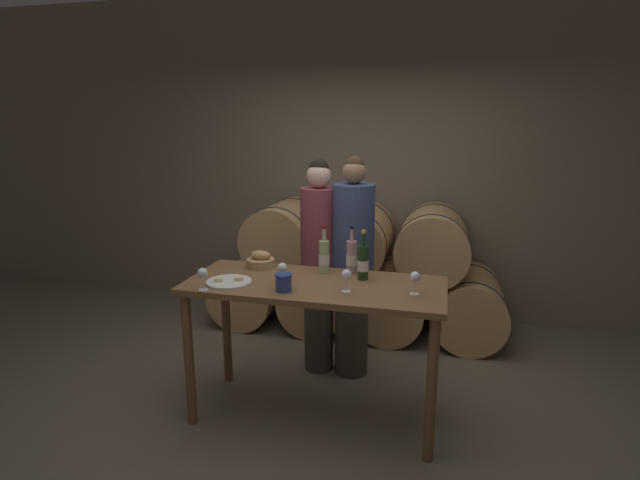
{
  "coord_description": "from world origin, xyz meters",
  "views": [
    {
      "loc": [
        0.78,
        -2.96,
        1.99
      ],
      "look_at": [
        0.0,
        0.14,
        1.21
      ],
      "focal_mm": 28.0,
      "sensor_mm": 36.0,
      "label": 1
    }
  ],
  "objects_px": {
    "wine_bottle_white": "(324,256)",
    "wine_glass_center": "(346,276)",
    "wine_glass_right": "(415,278)",
    "blue_crock": "(284,282)",
    "person_right": "(353,267)",
    "person_left": "(319,264)",
    "wine_glass_far_left": "(202,274)",
    "tasting_table": "(315,303)",
    "cheese_plate": "(229,282)",
    "bread_basket": "(261,261)",
    "wine_glass_left": "(282,269)",
    "wine_bottle_rose": "(351,257)",
    "wine_bottle_red": "(363,262)"
  },
  "relations": [
    {
      "from": "person_right",
      "to": "wine_glass_right",
      "type": "xyz_separation_m",
      "value": [
        0.51,
        -0.72,
        0.18
      ]
    },
    {
      "from": "bread_basket",
      "to": "wine_glass_right",
      "type": "xyz_separation_m",
      "value": [
        1.1,
        -0.31,
        0.06
      ]
    },
    {
      "from": "person_left",
      "to": "blue_crock",
      "type": "bearing_deg",
      "value": -90.28
    },
    {
      "from": "wine_glass_center",
      "to": "wine_glass_right",
      "type": "xyz_separation_m",
      "value": [
        0.41,
        0.06,
        0.0
      ]
    },
    {
      "from": "person_left",
      "to": "tasting_table",
      "type": "bearing_deg",
      "value": -77.92
    },
    {
      "from": "cheese_plate",
      "to": "wine_glass_left",
      "type": "relative_size",
      "value": 2.04
    },
    {
      "from": "wine_glass_left",
      "to": "wine_glass_right",
      "type": "relative_size",
      "value": 1.0
    },
    {
      "from": "person_right",
      "to": "bread_basket",
      "type": "distance_m",
      "value": 0.73
    },
    {
      "from": "tasting_table",
      "to": "wine_glass_far_left",
      "type": "height_order",
      "value": "wine_glass_far_left"
    },
    {
      "from": "wine_bottle_red",
      "to": "blue_crock",
      "type": "bearing_deg",
      "value": -141.55
    },
    {
      "from": "person_left",
      "to": "wine_glass_far_left",
      "type": "height_order",
      "value": "person_left"
    },
    {
      "from": "wine_bottle_rose",
      "to": "wine_glass_right",
      "type": "bearing_deg",
      "value": -35.79
    },
    {
      "from": "cheese_plate",
      "to": "wine_glass_left",
      "type": "xyz_separation_m",
      "value": [
        0.34,
        0.06,
        0.1
      ]
    },
    {
      "from": "wine_bottle_white",
      "to": "blue_crock",
      "type": "relative_size",
      "value": 3.03
    },
    {
      "from": "wine_bottle_red",
      "to": "person_right",
      "type": "bearing_deg",
      "value": 107.58
    },
    {
      "from": "blue_crock",
      "to": "wine_glass_center",
      "type": "bearing_deg",
      "value": 11.46
    },
    {
      "from": "wine_bottle_white",
      "to": "wine_glass_left",
      "type": "bearing_deg",
      "value": -122.5
    },
    {
      "from": "wine_bottle_red",
      "to": "bread_basket",
      "type": "xyz_separation_m",
      "value": [
        -0.75,
        0.1,
        -0.07
      ]
    },
    {
      "from": "wine_bottle_white",
      "to": "wine_glass_right",
      "type": "height_order",
      "value": "wine_bottle_white"
    },
    {
      "from": "blue_crock",
      "to": "wine_bottle_rose",
      "type": "bearing_deg",
      "value": 53.7
    },
    {
      "from": "tasting_table",
      "to": "wine_glass_far_left",
      "type": "xyz_separation_m",
      "value": [
        -0.63,
        -0.31,
        0.24
      ]
    },
    {
      "from": "tasting_table",
      "to": "wine_bottle_red",
      "type": "xyz_separation_m",
      "value": [
        0.29,
        0.14,
        0.25
      ]
    },
    {
      "from": "person_right",
      "to": "wine_glass_right",
      "type": "relative_size",
      "value": 12.1
    },
    {
      "from": "wine_bottle_white",
      "to": "wine_glass_far_left",
      "type": "bearing_deg",
      "value": -140.03
    },
    {
      "from": "bread_basket",
      "to": "wine_glass_left",
      "type": "xyz_separation_m",
      "value": [
        0.27,
        -0.33,
        0.06
      ]
    },
    {
      "from": "tasting_table",
      "to": "wine_bottle_white",
      "type": "height_order",
      "value": "wine_bottle_white"
    },
    {
      "from": "bread_basket",
      "to": "wine_glass_right",
      "type": "relative_size",
      "value": 1.38
    },
    {
      "from": "wine_bottle_white",
      "to": "wine_glass_right",
      "type": "bearing_deg",
      "value": -24.67
    },
    {
      "from": "wine_bottle_red",
      "to": "cheese_plate",
      "type": "xyz_separation_m",
      "value": [
        -0.82,
        -0.29,
        -0.11
      ]
    },
    {
      "from": "wine_bottle_rose",
      "to": "blue_crock",
      "type": "height_order",
      "value": "wine_bottle_rose"
    },
    {
      "from": "wine_glass_right",
      "to": "blue_crock",
      "type": "bearing_deg",
      "value": -170.28
    },
    {
      "from": "wine_bottle_rose",
      "to": "wine_glass_far_left",
      "type": "relative_size",
      "value": 2.33
    },
    {
      "from": "bread_basket",
      "to": "wine_glass_far_left",
      "type": "relative_size",
      "value": 1.38
    },
    {
      "from": "wine_bottle_white",
      "to": "blue_crock",
      "type": "bearing_deg",
      "value": -109.59
    },
    {
      "from": "wine_glass_left",
      "to": "wine_glass_right",
      "type": "bearing_deg",
      "value": 1.28
    },
    {
      "from": "person_left",
      "to": "wine_glass_far_left",
      "type": "bearing_deg",
      "value": -116.97
    },
    {
      "from": "wine_bottle_white",
      "to": "wine_glass_center",
      "type": "distance_m",
      "value": 0.41
    },
    {
      "from": "tasting_table",
      "to": "wine_glass_center",
      "type": "relative_size",
      "value": 11.68
    },
    {
      "from": "wine_bottle_white",
      "to": "wine_glass_right",
      "type": "distance_m",
      "value": 0.7
    },
    {
      "from": "person_left",
      "to": "cheese_plate",
      "type": "bearing_deg",
      "value": -116.39
    },
    {
      "from": "cheese_plate",
      "to": "wine_glass_right",
      "type": "relative_size",
      "value": 2.04
    },
    {
      "from": "blue_crock",
      "to": "wine_glass_right",
      "type": "relative_size",
      "value": 0.76
    },
    {
      "from": "bread_basket",
      "to": "blue_crock",
      "type": "bearing_deg",
      "value": -54.29
    },
    {
      "from": "wine_bottle_rose",
      "to": "wine_glass_left",
      "type": "xyz_separation_m",
      "value": [
        -0.38,
        -0.34,
        -0.01
      ]
    },
    {
      "from": "cheese_plate",
      "to": "wine_glass_right",
      "type": "xyz_separation_m",
      "value": [
        1.17,
        0.08,
        0.1
      ]
    },
    {
      "from": "wine_bottle_rose",
      "to": "wine_glass_center",
      "type": "relative_size",
      "value": 2.33
    },
    {
      "from": "tasting_table",
      "to": "cheese_plate",
      "type": "bearing_deg",
      "value": -165.05
    },
    {
      "from": "blue_crock",
      "to": "bread_basket",
      "type": "relative_size",
      "value": 0.55
    },
    {
      "from": "tasting_table",
      "to": "wine_bottle_white",
      "type": "relative_size",
      "value": 5.05
    },
    {
      "from": "wine_glass_right",
      "to": "wine_glass_center",
      "type": "bearing_deg",
      "value": -171.9
    }
  ]
}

